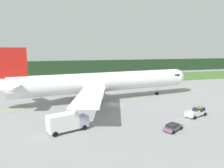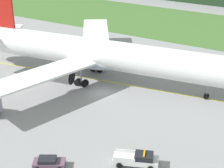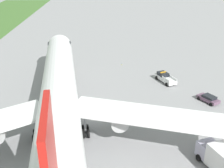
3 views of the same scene
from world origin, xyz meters
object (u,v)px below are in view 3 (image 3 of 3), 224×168
at_px(airliner, 59,96).
at_px(catering_truck, 224,161).
at_px(ops_pickup_truck, 165,78).
at_px(staff_car, 209,98).

height_order(airliner, catering_truck, airliner).
bearing_deg(ops_pickup_truck, staff_car, -149.24).
relative_size(ops_pickup_truck, staff_car, 1.39).
bearing_deg(airliner, staff_car, -74.79).
bearing_deg(ops_pickup_truck, airliner, 129.99).
xyz_separation_m(ops_pickup_truck, staff_car, (-9.68, -5.76, -0.20)).
relative_size(catering_truck, staff_car, 1.73).
bearing_deg(staff_car, catering_truck, 163.98).
xyz_separation_m(airliner, ops_pickup_truck, (16.63, -19.83, -4.34)).
xyz_separation_m(ops_pickup_truck, catering_truck, (-27.94, -0.52, 0.87)).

